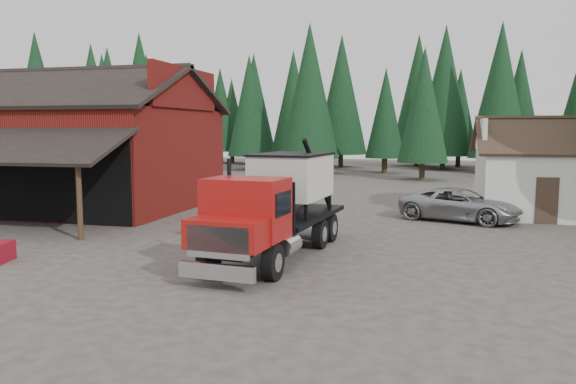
# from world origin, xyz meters

# --- Properties ---
(ground) EXTENTS (120.00, 120.00, 0.00)m
(ground) POSITION_xyz_m (0.00, 0.00, 0.00)
(ground) COLOR #3F3832
(ground) RESTS_ON ground
(red_barn) EXTENTS (12.80, 13.63, 7.18)m
(red_barn) POSITION_xyz_m (-11.00, 9.90, 2.69)
(red_barn) COLOR maroon
(red_barn) RESTS_ON ground
(farmhouse) EXTENTS (8.60, 6.42, 4.65)m
(farmhouse) POSITION_xyz_m (13.00, 13.00, 1.67)
(farmhouse) COLOR silver
(farmhouse) RESTS_ON ground
(conifer_backdrop) EXTENTS (76.00, 16.00, 16.00)m
(conifer_backdrop) POSITION_xyz_m (0.00, 42.00, 0.00)
(conifer_backdrop) COLOR black
(conifer_backdrop) RESTS_ON ground
(near_pine_a) EXTENTS (4.40, 4.40, 11.40)m
(near_pine_a) POSITION_xyz_m (-22.00, 28.00, 6.39)
(near_pine_a) COLOR #382619
(near_pine_a) RESTS_ON ground
(near_pine_b) EXTENTS (3.96, 3.96, 10.40)m
(near_pine_b) POSITION_xyz_m (6.00, 30.00, 5.89)
(near_pine_b) COLOR #382619
(near_pine_b) RESTS_ON ground
(near_pine_d) EXTENTS (5.28, 5.28, 13.40)m
(near_pine_d) POSITION_xyz_m (-4.00, 34.00, 7.39)
(near_pine_d) COLOR #382619
(near_pine_d) RESTS_ON ground
(feed_truck) EXTENTS (2.99, 8.43, 3.72)m
(feed_truck) POSITION_xyz_m (2.04, 1.33, 1.74)
(feed_truck) COLOR black
(feed_truck) RESTS_ON ground
(silver_car) EXTENTS (5.65, 3.97, 1.43)m
(silver_car) POSITION_xyz_m (8.00, 10.00, 0.72)
(silver_car) COLOR #9C9FA3
(silver_car) RESTS_ON ground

